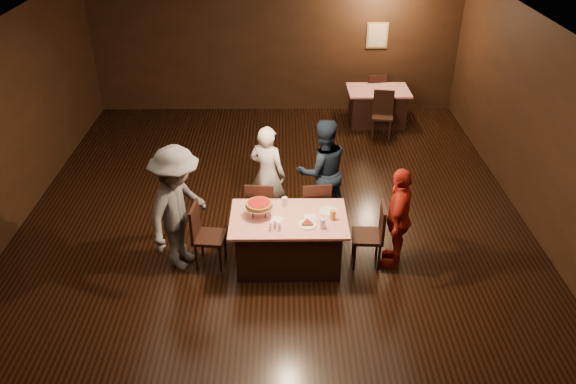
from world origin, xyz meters
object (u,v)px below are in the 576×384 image
object	(u,v)px
diner_grey_knit	(178,209)
diner_red_shirt	(398,218)
pizza_stand	(259,205)
glass_amber	(333,215)
plate_empty	(328,211)
glass_back	(285,202)
chair_far_left	(261,207)
chair_end_right	(367,235)
chair_end_left	(209,236)
glass_front_right	(323,223)
chair_back_near	(382,115)
diner_white_jacket	(267,174)
chair_far_right	(314,206)
main_table	(289,241)
back_table	(377,107)
diner_navy_hoodie	(322,171)
chair_back_far	(374,93)

from	to	relation	value
diner_grey_knit	diner_red_shirt	bearing A→B (deg)	-67.23
pizza_stand	glass_amber	distance (m)	1.01
plate_empty	glass_back	world-z (taller)	glass_back
diner_red_shirt	glass_back	xyz separation A→B (m)	(-1.56, 0.29, 0.08)
chair_far_left	diner_grey_knit	world-z (taller)	diner_grey_knit
chair_end_right	diner_red_shirt	xyz separation A→B (m)	(0.41, 0.01, 0.28)
chair_end_left	pizza_stand	size ratio (longest dim) A/B	2.50
diner_red_shirt	glass_front_right	world-z (taller)	diner_red_shirt
pizza_stand	glass_front_right	world-z (taller)	pizza_stand
chair_far_left	pizza_stand	world-z (taller)	pizza_stand
glass_back	chair_back_near	bearing A→B (deg)	62.78
diner_white_jacket	chair_back_near	bearing A→B (deg)	-102.39
chair_far_right	pizza_stand	size ratio (longest dim) A/B	2.50
chair_end_left	glass_front_right	bearing A→B (deg)	-92.86
main_table	back_table	bearing A→B (deg)	68.22
diner_navy_hoodie	glass_amber	bearing A→B (deg)	78.55
chair_end_right	glass_front_right	bearing A→B (deg)	-65.13
chair_far_right	diner_grey_knit	size ratio (longest dim) A/B	0.52
plate_empty	main_table	bearing A→B (deg)	-164.74
chair_far_left	chair_far_right	size ratio (longest dim) A/B	1.00
chair_end_right	back_table	bearing A→B (deg)	173.85
chair_end_right	plate_empty	size ratio (longest dim) A/B	3.80
pizza_stand	back_table	bearing A→B (deg)	64.09
chair_end_right	glass_back	world-z (taller)	chair_end_right
diner_navy_hoodie	pizza_stand	xyz separation A→B (m)	(-0.94, -1.12, 0.10)
diner_navy_hoodie	diner_red_shirt	xyz separation A→B (m)	(0.97, -1.17, -0.09)
main_table	glass_front_right	bearing A→B (deg)	-29.05
chair_far_left	plate_empty	xyz separation A→B (m)	(0.95, -0.60, 0.30)
chair_back_near	pizza_stand	xyz separation A→B (m)	(-2.37, -4.17, 0.48)
diner_white_jacket	chair_back_far	bearing A→B (deg)	-93.25
diner_red_shirt	plate_empty	distance (m)	0.97
chair_far_right	diner_grey_knit	world-z (taller)	diner_grey_knit
chair_end_right	diner_red_shirt	distance (m)	0.49
diner_navy_hoodie	diner_grey_knit	distance (m)	2.34
chair_back_far	glass_front_right	world-z (taller)	chair_back_far
back_table	glass_front_right	xyz separation A→B (m)	(-1.52, -5.17, 0.46)
chair_back_near	glass_amber	xyz separation A→B (m)	(-1.37, -4.27, 0.37)
chair_back_near	chair_back_far	world-z (taller)	same
chair_end_left	glass_back	size ratio (longest dim) A/B	6.79
chair_back_far	glass_amber	xyz separation A→B (m)	(-1.37, -5.57, 0.37)
chair_back_near	glass_front_right	bearing A→B (deg)	-99.32
glass_front_right	diner_navy_hoodie	bearing A→B (deg)	86.55
back_table	chair_back_near	distance (m)	0.71
diner_red_shirt	plate_empty	xyz separation A→B (m)	(-0.96, 0.14, 0.02)
glass_front_right	chair_end_right	bearing A→B (deg)	21.04
chair_far_left	glass_front_right	distance (m)	1.36
chair_end_right	chair_back_near	size ratio (longest dim) A/B	1.00
main_table	diner_grey_knit	xyz separation A→B (m)	(-1.49, 0.01, 0.53)
diner_grey_knit	diner_red_shirt	size ratio (longest dim) A/B	1.21
chair_end_right	glass_front_right	distance (m)	0.79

